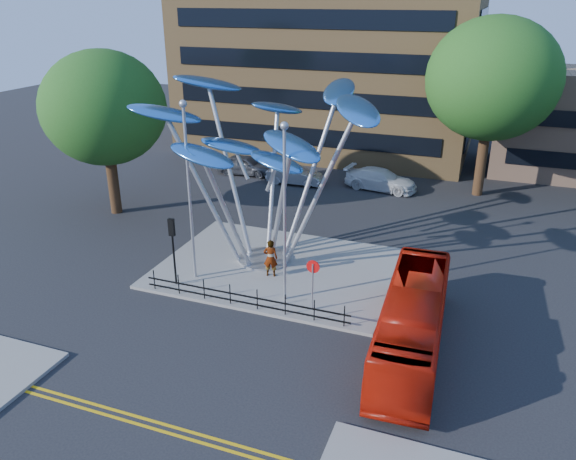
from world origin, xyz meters
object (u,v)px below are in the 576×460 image
at_px(red_bus, 413,321).
at_px(parked_car_left, 245,165).
at_px(tree_left, 104,108).
at_px(parked_car_mid, 295,175).
at_px(traffic_light_island, 172,238).
at_px(parked_car_right, 381,179).
at_px(street_lamp_left, 188,177).
at_px(no_entry_sign_island, 313,277).
at_px(street_lamp_right, 285,199).
at_px(pedestrian, 271,258).
at_px(tree_right, 493,79).
at_px(leaf_sculpture, 262,135).

xyz_separation_m(red_bus, parked_car_left, (-16.14, 19.40, -0.57)).
bearing_deg(tree_left, parked_car_mid, 47.19).
distance_m(traffic_light_island, parked_car_right, 19.30).
bearing_deg(street_lamp_left, tree_left, 145.62).
xyz_separation_m(no_entry_sign_island, parked_car_left, (-11.54, 18.07, -1.05)).
distance_m(red_bus, parked_car_right, 20.19).
bearing_deg(no_entry_sign_island, red_bus, -16.16).
relative_size(tree_left, traffic_light_island, 3.01).
height_order(street_lamp_right, parked_car_left, street_lamp_right).
height_order(pedestrian, parked_car_right, pedestrian).
bearing_deg(tree_right, street_lamp_right, -111.54).
bearing_deg(pedestrian, leaf_sculpture, -71.47).
xyz_separation_m(traffic_light_island, red_bus, (11.60, -1.32, -1.27)).
bearing_deg(no_entry_sign_island, street_lamp_right, 162.13).
relative_size(parked_car_mid, parked_car_right, 0.80).
xyz_separation_m(traffic_light_island, no_entry_sign_island, (7.00, 0.02, -0.80)).
bearing_deg(leaf_sculpture, street_lamp_right, -55.09).
bearing_deg(street_lamp_left, street_lamp_right, -5.71).
xyz_separation_m(tree_left, pedestrian, (13.01, -5.07, -5.67)).
xyz_separation_m(street_lamp_left, parked_car_left, (-5.04, 17.09, -4.59)).
xyz_separation_m(street_lamp_left, pedestrian, (3.51, 1.43, -4.23)).
height_order(street_lamp_left, pedestrian, street_lamp_left).
bearing_deg(leaf_sculpture, street_lamp_left, -127.40).
bearing_deg(tree_left, red_bus, -23.17).
bearing_deg(parked_car_mid, no_entry_sign_island, -159.71).
distance_m(tree_right, no_entry_sign_island, 21.31).
bearing_deg(traffic_light_island, pedestrian, 31.27).
height_order(tree_right, street_lamp_left, tree_right).
bearing_deg(red_bus, no_entry_sign_island, 161.14).
xyz_separation_m(tree_right, street_lamp_right, (-7.50, -19.00, -2.94)).
bearing_deg(red_bus, leaf_sculpture, 144.92).
bearing_deg(red_bus, parked_car_mid, 119.51).
bearing_deg(traffic_light_island, parked_car_right, 70.91).
bearing_deg(tree_right, parked_car_left, -175.40).
xyz_separation_m(tree_left, red_bus, (20.60, -8.82, -5.45)).
height_order(parked_car_left, parked_car_mid, parked_car_left).
relative_size(red_bus, parked_car_left, 2.13).
distance_m(street_lamp_left, no_entry_sign_island, 7.47).
height_order(traffic_light_island, parked_car_right, traffic_light_island).
bearing_deg(street_lamp_left, no_entry_sign_island, -8.61).
bearing_deg(leaf_sculpture, parked_car_mid, 102.90).
height_order(tree_left, pedestrian, tree_left).
distance_m(leaf_sculpture, parked_car_mid, 14.69).
height_order(leaf_sculpture, pedestrian, leaf_sculpture).
height_order(street_lamp_right, parked_car_mid, street_lamp_right).
height_order(tree_left, leaf_sculpture, tree_left).
height_order(street_lamp_left, parked_car_right, street_lamp_left).
xyz_separation_m(leaf_sculpture, street_lamp_left, (-2.43, -3.18, -1.52)).
bearing_deg(parked_car_left, traffic_light_island, -168.79).
distance_m(leaf_sculpture, parked_car_right, 15.61).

